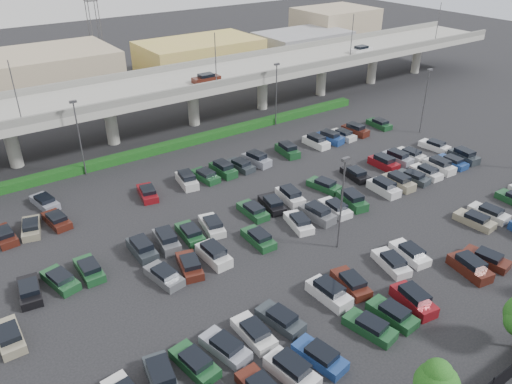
{
  "coord_description": "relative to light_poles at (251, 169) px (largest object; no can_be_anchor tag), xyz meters",
  "views": [
    {
      "loc": [
        -31.69,
        -38.37,
        30.19
      ],
      "look_at": [
        -2.18,
        3.76,
        2.0
      ],
      "focal_mm": 35.0,
      "sensor_mm": 36.0,
      "label": 1
    }
  ],
  "objects": [
    {
      "name": "ground",
      "position": [
        4.13,
        -2.0,
        -6.24
      ],
      "size": [
        280.0,
        280.0,
        0.0
      ],
      "primitive_type": "plane",
      "color": "black"
    },
    {
      "name": "overpass",
      "position": [
        3.91,
        29.97,
        0.73
      ],
      "size": [
        150.0,
        13.0,
        15.8
      ],
      "color": "#97978F",
      "rests_on": "ground"
    },
    {
      "name": "hedge",
      "position": [
        4.13,
        23.0,
        -5.69
      ],
      "size": [
        66.0,
        1.6,
        1.1
      ],
      "primitive_type": "cube",
      "color": "#103710",
      "rests_on": "ground"
    },
    {
      "name": "parked_cars",
      "position": [
        4.03,
        -5.53,
        -5.62
      ],
      "size": [
        62.71,
        41.68,
        1.67
      ],
      "color": "white",
      "rests_on": "ground"
    },
    {
      "name": "light_poles",
      "position": [
        0.0,
        0.0,
        0.0
      ],
      "size": [
        66.9,
        48.38,
        10.3
      ],
      "color": "#48474C",
      "rests_on": "ground"
    },
    {
      "name": "distant_buildings",
      "position": [
        16.5,
        59.81,
        -2.49
      ],
      "size": [
        138.0,
        24.0,
        9.0
      ],
      "color": "gray",
      "rests_on": "ground"
    }
  ]
}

